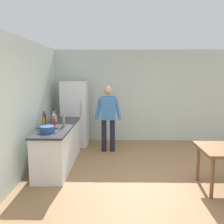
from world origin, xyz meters
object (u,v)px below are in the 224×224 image
Objects in this scene: cooking_pot at (47,129)px; bottle_vinegar_tall at (64,120)px; bottle_sauce_red at (54,123)px; bottle_oil_amber at (44,123)px; refrigerator at (75,114)px; bottle_wine_dark at (44,120)px; bottle_water_clear at (54,119)px; person at (108,114)px; utensil_jar at (55,118)px.

bottle_vinegar_tall is (0.20, 0.54, 0.08)m from cooking_pot.
bottle_oil_amber is at bearing -139.68° from bottle_sauce_red.
refrigerator is 1.79m from bottle_sauce_red.
refrigerator is 5.29× the size of bottle_wine_dark.
person is at bearing 40.34° from bottle_water_clear.
person reaches higher than bottle_oil_amber.
bottle_sauce_red is (-1.09, -1.22, 0.02)m from person.
utensil_jar is 0.66m from bottle_vinegar_tall.
bottle_water_clear is (-1.16, -0.98, 0.05)m from person.
utensil_jar is (-0.28, -1.13, 0.08)m from refrigerator.
refrigerator reaches higher than person.
bottle_oil_amber is (-0.16, 0.32, 0.06)m from cooking_pot.
bottle_vinegar_tall reaches higher than cooking_pot.
bottle_wine_dark is (-1.29, -1.24, 0.07)m from person.
bottle_vinegar_tall is 1.14× the size of bottle_oil_amber.
bottle_wine_dark is (-0.03, 0.14, 0.03)m from bottle_oil_amber.
person is (0.95, -0.55, 0.08)m from refrigerator.
bottle_vinegar_tall is at bearing 31.52° from bottle_oil_amber.
cooking_pot is 0.36m from bottle_oil_amber.
bottle_vinegar_tall reaches higher than bottle_oil_amber.
bottle_water_clear is 1.25× the size of bottle_sauce_red.
bottle_wine_dark is at bearing -100.74° from refrigerator.
person reaches higher than bottle_wine_dark.
refrigerator is 1.10m from person.
bottle_vinegar_tall is 0.94× the size of bottle_wine_dark.
cooking_pot is at bearing -123.16° from person.
bottle_water_clear is (-0.21, -1.54, 0.13)m from refrigerator.
person is at bearing 56.84° from cooking_pot.
person is 5.67× the size of bottle_water_clear.
bottle_oil_amber is at bearing -79.62° from bottle_wine_dark.
refrigerator is 1.83m from bottle_wine_dark.
bottle_wine_dark is at bearing -167.69° from bottle_vinegar_tall.
bottle_sauce_red is (0.02, 0.47, 0.04)m from cooking_pot.
refrigerator is at bearing 79.26° from bottle_wine_dark.
bottle_oil_amber is 0.40m from bottle_water_clear.
person is at bearing 47.35° from bottle_oil_amber.
bottle_sauce_red is (-0.14, -1.78, 0.10)m from refrigerator.
bottle_wine_dark is at bearing 111.77° from cooking_pot.
bottle_vinegar_tall is 1.07× the size of bottle_water_clear.
utensil_jar is at bearing 84.76° from bottle_wine_dark.
bottle_oil_amber is at bearing 116.18° from cooking_pot.
bottle_vinegar_tall is (-0.90, -1.15, 0.06)m from person.
bottle_vinegar_tall is at bearing -33.73° from bottle_water_clear.
person is 2.02m from cooking_pot.
bottle_wine_dark is at bearing -176.76° from bottle_sauce_red.
utensil_jar is at bearing -103.85° from refrigerator.
person is 1.64m from bottle_sauce_red.
utensil_jar is at bearing 96.27° from cooking_pot.
cooking_pot is 0.47m from bottle_sauce_red.
cooking_pot is at bearing -83.73° from utensil_jar.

